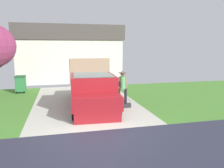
# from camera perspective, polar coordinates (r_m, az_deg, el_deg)

# --- Properties ---
(ground) EXTENTS (29.20, 18.60, 0.18)m
(ground) POSITION_cam_1_polar(r_m,az_deg,el_deg) (6.14, -0.11, -18.23)
(ground) COLOR #B2B1A3
(pickup_truck) EXTENTS (2.28, 5.60, 1.61)m
(pickup_truck) POSITION_cam_1_polar(r_m,az_deg,el_deg) (10.45, -5.07, -2.21)
(pickup_truck) COLOR maroon
(pickup_truck) RESTS_ON ground
(person_with_hat) EXTENTS (0.47, 0.41, 1.75)m
(person_with_hat) POSITION_cam_1_polar(r_m,az_deg,el_deg) (10.64, 2.70, -0.42)
(person_with_hat) COLOR black
(person_with_hat) RESTS_ON ground
(handbag) EXTENTS (0.37, 0.18, 0.42)m
(handbag) POSITION_cam_1_polar(r_m,az_deg,el_deg) (10.59, 3.87, -5.45)
(handbag) COLOR #232328
(handbag) RESTS_ON ground
(house_with_garage) EXTENTS (8.58, 5.87, 4.60)m
(house_with_garage) POSITION_cam_1_polar(r_m,az_deg,el_deg) (20.16, -10.98, 7.84)
(house_with_garage) COLOR beige
(house_with_garage) RESTS_ON ground
(wheeled_trash_bin) EXTENTS (0.60, 0.72, 1.07)m
(wheeled_trash_bin) POSITION_cam_1_polar(r_m,az_deg,el_deg) (15.10, -22.60, 0.11)
(wheeled_trash_bin) COLOR #286B38
(wheeled_trash_bin) RESTS_ON ground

